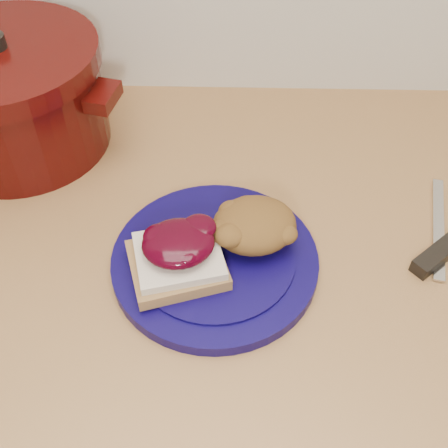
{
  "coord_description": "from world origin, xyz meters",
  "views": [
    {
      "loc": [
        -0.01,
        1.04,
        1.42
      ],
      "look_at": [
        -0.02,
        1.46,
        0.95
      ],
      "focal_mm": 45.0,
      "sensor_mm": 36.0,
      "label": 1
    }
  ],
  "objects_px": {
    "butter_knife": "(438,227)",
    "plate": "(215,261)",
    "dutch_oven": "(12,97)",
    "pepper_grinder": "(21,103)"
  },
  "relations": [
    {
      "from": "dutch_oven",
      "to": "plate",
      "type": "bearing_deg",
      "value": -38.28
    },
    {
      "from": "butter_knife",
      "to": "dutch_oven",
      "type": "bearing_deg",
      "value": 86.64
    },
    {
      "from": "butter_knife",
      "to": "dutch_oven",
      "type": "relative_size",
      "value": 0.55
    },
    {
      "from": "butter_knife",
      "to": "dutch_oven",
      "type": "xyz_separation_m",
      "value": [
        -0.55,
        0.16,
        0.07
      ]
    },
    {
      "from": "butter_knife",
      "to": "dutch_oven",
      "type": "height_order",
      "value": "dutch_oven"
    },
    {
      "from": "dutch_oven",
      "to": "pepper_grinder",
      "type": "xyz_separation_m",
      "value": [
        0.01,
        0.0,
        -0.01
      ]
    },
    {
      "from": "plate",
      "to": "pepper_grinder",
      "type": "relative_size",
      "value": 1.89
    },
    {
      "from": "plate",
      "to": "dutch_oven",
      "type": "distance_m",
      "value": 0.36
    },
    {
      "from": "butter_knife",
      "to": "dutch_oven",
      "type": "distance_m",
      "value": 0.58
    },
    {
      "from": "butter_knife",
      "to": "plate",
      "type": "bearing_deg",
      "value": 115.76
    }
  ]
}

